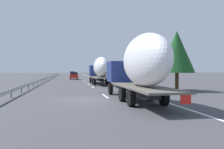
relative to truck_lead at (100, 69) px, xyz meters
The scene contains 21 objects.
ground_plane 22.01m from the truck_lead, ahead, with size 260.00×260.00×0.00m, color #424247.
lane_stripe_0 16.70m from the truck_lead, behind, with size 3.20×0.20×0.01m, color white.
lane_stripe_1 6.58m from the truck_lead, 162.85° to the left, with size 3.20×0.20×0.01m, color white.
lane_stripe_2 3.13m from the truck_lead, 67.58° to the left, with size 3.20×0.20×0.01m, color white.
lane_stripe_3 8.62m from the truck_lead, 12.59° to the left, with size 3.20×0.20×0.01m, color white.
lane_stripe_4 16.50m from the truck_lead, ahead, with size 3.20×0.20×0.01m, color white.
lane_stripe_5 26.69m from the truck_lead, ahead, with size 3.20×0.20×0.01m, color white.
edge_line_right 26.76m from the truck_lead, ahead, with size 110.00×0.20×0.01m, color white.
truck_lead is the anchor object (origin of this frame).
truck_trailing 20.53m from the truck_lead, behind, with size 13.22×2.55×4.69m.
car_blue_sedan 45.13m from the truck_lead, ahead, with size 4.67×1.78×1.81m.
car_red_compact 19.63m from the truck_lead, 10.94° to the left, with size 4.07×1.89×1.79m.
car_white_van 36.76m from the truck_lead, ahead, with size 4.29×1.82×1.79m.
road_sign 22.47m from the truck_lead, ahead, with size 0.10×0.90×2.96m.
tree_0 13.92m from the truck_lead, 147.73° to the right, with size 2.42×2.42×5.54m.
tree_1 58.87m from the truck_lead, ahead, with size 2.71×2.71×6.30m.
tree_2 14.75m from the truck_lead, 152.88° to the right, with size 3.91×3.91×6.58m.
tree_3 48.23m from the truck_lead, ahead, with size 2.92×2.92×5.48m.
tree_4 56.65m from the truck_lead, ahead, with size 2.89×2.89×5.59m.
tree_5 58.11m from the truck_lead, ahead, with size 3.29×3.29×5.36m.
guardrail_median 26.45m from the truck_lead, 21.34° to the left, with size 94.00×0.10×0.76m.
Camera 1 is at (-17.76, 1.36, 2.31)m, focal length 36.52 mm.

